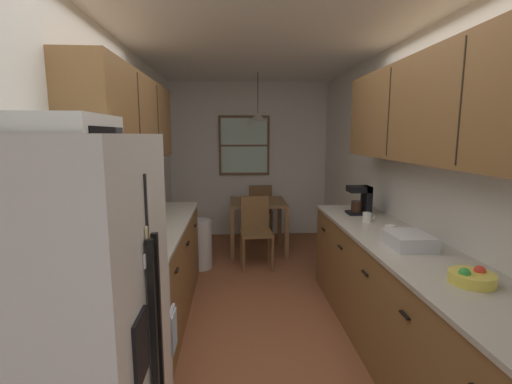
{
  "coord_description": "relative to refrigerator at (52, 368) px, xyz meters",
  "views": [
    {
      "loc": [
        -0.26,
        -2.47,
        1.7
      ],
      "look_at": [
        -0.03,
        1.15,
        1.12
      ],
      "focal_mm": 25.48,
      "sensor_mm": 36.0,
      "label": 1
    }
  ],
  "objects": [
    {
      "name": "dining_table",
      "position": [
        1.02,
        3.92,
        -0.24
      ],
      "size": [
        0.8,
        0.82,
        0.74
      ],
      "color": "brown",
      "rests_on": "ground"
    },
    {
      "name": "counter_right",
      "position": [
        1.93,
        1.2,
        -0.4
      ],
      "size": [
        0.64,
        3.13,
        0.9
      ],
      "color": "brown",
      "rests_on": "ground"
    },
    {
      "name": "dining_chair_near",
      "position": [
        0.96,
        3.3,
        -0.35
      ],
      "size": [
        0.42,
        0.42,
        0.9
      ],
      "color": "brown",
      "rests_on": "ground"
    },
    {
      "name": "coffee_maker",
      "position": [
        1.97,
        2.28,
        0.2
      ],
      "size": [
        0.22,
        0.18,
        0.29
      ],
      "color": "black",
      "rests_on": "counter_right"
    },
    {
      "name": "wall_back",
      "position": [
        0.93,
        4.86,
        0.42
      ],
      "size": [
        4.4,
        0.1,
        2.55
      ],
      "primitive_type": "cube",
      "color": "white",
      "rests_on": "ground"
    },
    {
      "name": "pendant_light",
      "position": [
        1.02,
        3.92,
        1.09
      ],
      "size": [
        0.28,
        0.28,
        0.66
      ],
      "color": "black"
    },
    {
      "name": "dish_rack",
      "position": [
        1.93,
        1.18,
        0.1
      ],
      "size": [
        0.28,
        0.34,
        0.1
      ],
      "primitive_type": "cube",
      "color": "silver",
      "rests_on": "counter_right"
    },
    {
      "name": "storage_canister",
      "position": [
        -0.07,
        1.3,
        0.16
      ],
      "size": [
        0.12,
        0.12,
        0.21
      ],
      "color": "#D84C19",
      "rests_on": "counter_left"
    },
    {
      "name": "upper_cabinets_left",
      "position": [
        -0.21,
        1.98,
        0.98
      ],
      "size": [
        0.33,
        2.15,
        0.72
      ],
      "color": "brown"
    },
    {
      "name": "ceiling_slab",
      "position": [
        0.93,
        2.21,
        1.74
      ],
      "size": [
        4.4,
        9.0,
        0.08
      ],
      "primitive_type": "cube",
      "color": "white"
    },
    {
      "name": "wall_left",
      "position": [
        -0.42,
        2.21,
        0.42
      ],
      "size": [
        0.1,
        9.0,
        2.55
      ],
      "primitive_type": "cube",
      "color": "white",
      "rests_on": "ground"
    },
    {
      "name": "refrigerator",
      "position": [
        0.0,
        0.0,
        0.0
      ],
      "size": [
        0.76,
        0.75,
        1.7
      ],
      "color": "white",
      "rests_on": "ground"
    },
    {
      "name": "dish_towel",
      "position": [
        0.29,
        0.84,
        -0.35
      ],
      "size": [
        0.02,
        0.16,
        0.24
      ],
      "primitive_type": "cube",
      "color": "silver"
    },
    {
      "name": "mug_by_coffeemaker",
      "position": [
        1.91,
        1.46,
        0.09
      ],
      "size": [
        0.12,
        0.08,
        0.09
      ],
      "color": "white",
      "rests_on": "counter_right"
    },
    {
      "name": "ground_plane",
      "position": [
        0.93,
        2.21,
        -0.85
      ],
      "size": [
        12.0,
        12.0,
        0.0
      ],
      "primitive_type": "plane",
      "color": "brown"
    },
    {
      "name": "mug_spare",
      "position": [
        1.91,
        1.95,
        0.09
      ],
      "size": [
        0.12,
        0.08,
        0.09
      ],
      "color": "white",
      "rests_on": "counter_right"
    },
    {
      "name": "trash_bin",
      "position": [
        0.23,
        3.25,
        -0.54
      ],
      "size": [
        0.31,
        0.31,
        0.63
      ],
      "primitive_type": "cylinder",
      "color": "silver",
      "rests_on": "ground"
    },
    {
      "name": "upper_cabinets_right",
      "position": [
        2.07,
        1.15,
        1.02
      ],
      "size": [
        0.33,
        2.81,
        0.75
      ],
      "color": "brown"
    },
    {
      "name": "wall_right",
      "position": [
        2.28,
        2.21,
        0.42
      ],
      "size": [
        0.1,
        9.0,
        2.55
      ],
      "primitive_type": "cube",
      "color": "white",
      "rests_on": "ground"
    },
    {
      "name": "fruit_bowl",
      "position": [
        1.96,
        0.53,
        0.08
      ],
      "size": [
        0.24,
        0.24,
        0.09
      ],
      "color": "#E5D14C",
      "rests_on": "counter_right"
    },
    {
      "name": "stove_range",
      "position": [
        -0.06,
        0.7,
        -0.38
      ],
      "size": [
        0.66,
        0.6,
        1.1
      ],
      "color": "silver",
      "rests_on": "ground"
    },
    {
      "name": "dining_chair_far",
      "position": [
        1.09,
        4.54,
        -0.35
      ],
      "size": [
        0.44,
        0.44,
        0.9
      ],
      "color": "brown",
      "rests_on": "ground"
    },
    {
      "name": "counter_left",
      "position": [
        -0.07,
        2.03,
        -0.4
      ],
      "size": [
        0.64,
        2.07,
        0.9
      ],
      "color": "brown",
      "rests_on": "ground"
    },
    {
      "name": "back_window",
      "position": [
        0.86,
        4.79,
        0.67
      ],
      "size": [
        0.84,
        0.05,
        0.98
      ],
      "color": "brown"
    },
    {
      "name": "microwave_over_range",
      "position": [
        -0.17,
        0.7,
        0.78
      ],
      "size": [
        0.39,
        0.6,
        0.35
      ],
      "color": "white"
    }
  ]
}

